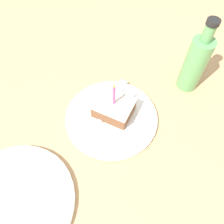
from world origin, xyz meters
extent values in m
cube|color=tan|center=(0.00, 0.00, -0.02)|extent=(2.40, 2.40, 0.04)
cylinder|color=white|center=(0.02, 0.00, 0.01)|extent=(0.24, 0.24, 0.01)
cylinder|color=white|center=(0.02, 0.00, 0.01)|extent=(0.25, 0.25, 0.01)
cube|color=brown|center=(0.01, 0.00, 0.03)|extent=(0.08, 0.10, 0.04)
cube|color=silver|center=(0.01, 0.00, 0.06)|extent=(0.08, 0.10, 0.00)
cylinder|color=#E04C8C|center=(0.01, 0.00, 0.09)|extent=(0.01, 0.01, 0.07)
cone|color=yellow|center=(0.01, 0.00, 0.13)|extent=(0.01, 0.01, 0.01)
cube|color=silver|center=(0.00, -0.02, 0.02)|extent=(0.12, 0.01, 0.01)
cube|color=silver|center=(-0.08, -0.02, 0.02)|extent=(0.05, 0.02, 0.01)
cylinder|color=#599959|center=(-0.19, 0.15, 0.08)|extent=(0.06, 0.06, 0.17)
cylinder|color=#599959|center=(-0.19, 0.15, 0.19)|extent=(0.03, 0.03, 0.05)
cylinder|color=black|center=(-0.19, 0.15, 0.22)|extent=(0.03, 0.03, 0.01)
cylinder|color=white|center=(0.32, -0.10, 0.01)|extent=(0.28, 0.28, 0.01)
camera|label=1|loc=(0.31, 0.14, 0.52)|focal=35.00mm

